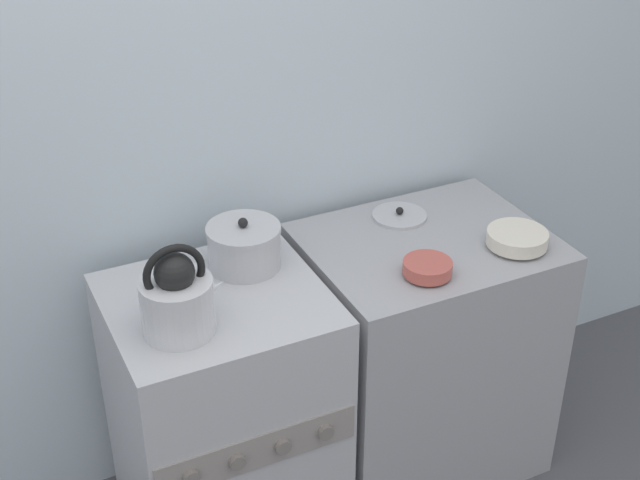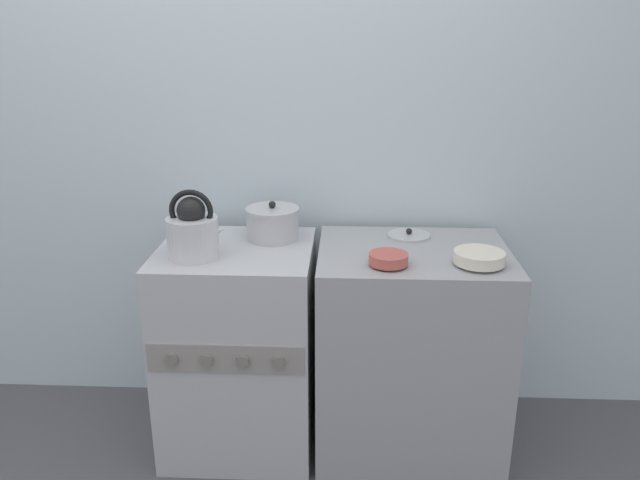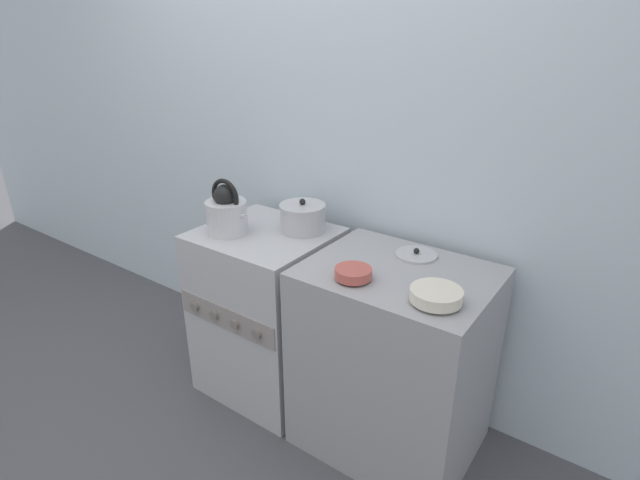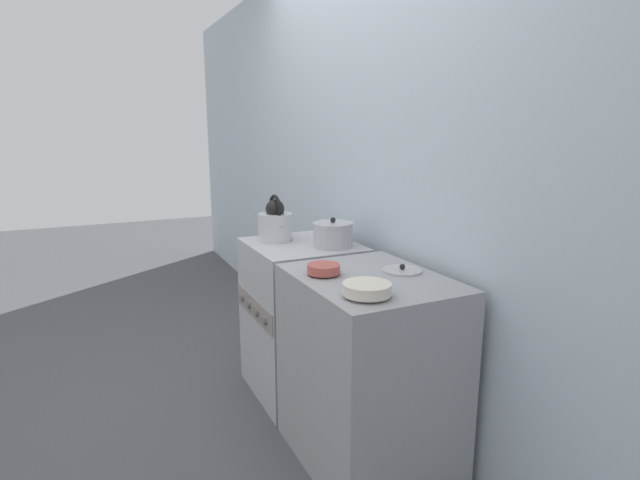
% 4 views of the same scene
% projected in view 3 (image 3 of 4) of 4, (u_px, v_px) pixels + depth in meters
% --- Properties ---
extents(ground_plane, '(12.00, 12.00, 0.00)m').
position_uv_depth(ground_plane, '(234.00, 411.00, 2.40)').
color(ground_plane, '#4C4C51').
extents(wall_back, '(7.00, 0.06, 2.50)m').
position_uv_depth(wall_back, '(312.00, 130.00, 2.39)').
color(wall_back, silver).
rests_on(wall_back, ground_plane).
extents(stove, '(0.59, 0.56, 0.84)m').
position_uv_depth(stove, '(268.00, 312.00, 2.44)').
color(stove, '#B2B2B7').
rests_on(stove, ground_plane).
extents(counter, '(0.72, 0.57, 0.84)m').
position_uv_depth(counter, '(393.00, 360.00, 2.09)').
color(counter, '#99999E').
rests_on(counter, ground_plane).
extents(kettle, '(0.23, 0.19, 0.25)m').
position_uv_depth(kettle, '(227.00, 212.00, 2.23)').
color(kettle, silver).
rests_on(kettle, stove).
extents(cooking_pot, '(0.21, 0.21, 0.15)m').
position_uv_depth(cooking_pot, '(303.00, 218.00, 2.27)').
color(cooking_pot, '#B2B2B7').
rests_on(cooking_pot, stove).
extents(enamel_bowl, '(0.18, 0.18, 0.05)m').
position_uv_depth(enamel_bowl, '(436.00, 295.00, 1.69)').
color(enamel_bowl, beige).
rests_on(enamel_bowl, counter).
extents(small_ceramic_bowl, '(0.14, 0.14, 0.05)m').
position_uv_depth(small_ceramic_bowl, '(353.00, 273.00, 1.85)').
color(small_ceramic_bowl, '#B75147').
rests_on(small_ceramic_bowl, counter).
extents(loose_pot_lid, '(0.17, 0.17, 0.03)m').
position_uv_depth(loose_pot_lid, '(416.00, 254.00, 2.05)').
color(loose_pot_lid, '#B2B2B7').
rests_on(loose_pot_lid, counter).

